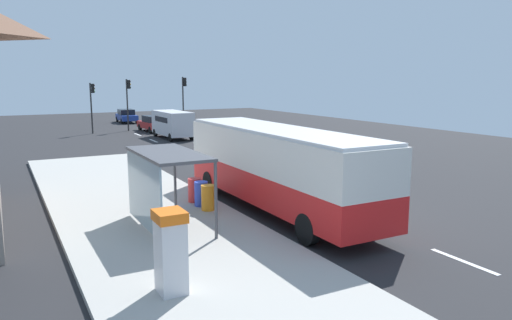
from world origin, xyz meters
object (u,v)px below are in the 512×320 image
at_px(traffic_light_near_side, 184,95).
at_px(bus_shelter, 159,171).
at_px(bus, 277,164).
at_px(sedan_far, 127,116).
at_px(traffic_light_far_side, 92,100).
at_px(traffic_light_median, 128,97).
at_px(ticket_machine, 171,251).
at_px(recycling_bin_blue, 201,194).
at_px(sedan_near, 153,123).
at_px(recycling_bin_red, 195,190).
at_px(recycling_bin_orange, 208,198).
at_px(white_van, 173,123).

xyz_separation_m(traffic_light_near_side, bus_shelter, (-11.91, -30.52, -1.35)).
xyz_separation_m(bus, bus_shelter, (-4.70, -0.44, 0.25)).
height_order(sedan_far, traffic_light_far_side, traffic_light_far_side).
bearing_deg(traffic_light_median, traffic_light_far_side, -167.11).
relative_size(ticket_machine, recycling_bin_blue, 2.04).
distance_m(sedan_near, bus_shelter, 31.69).
height_order(sedan_far, recycling_bin_red, sedan_far).
height_order(sedan_near, recycling_bin_red, sedan_near).
xyz_separation_m(recycling_bin_red, traffic_light_median, (4.60, 29.47, 2.66)).
bearing_deg(traffic_light_far_side, bus, -87.43).
bearing_deg(sedan_far, sedan_near, -90.00).
distance_m(bus, ticket_machine, 8.03).
distance_m(recycling_bin_blue, recycling_bin_red, 0.70).
relative_size(ticket_machine, recycling_bin_orange, 2.04).
xyz_separation_m(recycling_bin_blue, traffic_light_median, (4.60, 30.17, 2.66)).
xyz_separation_m(white_van, ticket_machine, (-9.88, -29.24, -0.17)).
bearing_deg(white_van, sedan_far, 89.65).
bearing_deg(bus, ticket_machine, -138.23).
height_order(bus, traffic_light_near_side, traffic_light_near_side).
bearing_deg(recycling_bin_orange, traffic_light_median, 81.52).
relative_size(bus, recycling_bin_orange, 11.60).
bearing_deg(bus_shelter, traffic_light_near_side, 68.68).
xyz_separation_m(sedan_near, recycling_bin_orange, (-6.50, -29.19, -0.14)).
height_order(sedan_near, recycling_bin_blue, sedan_near).
relative_size(traffic_light_near_side, bus_shelter, 1.30).
height_order(white_van, recycling_bin_orange, white_van).
relative_size(sedan_near, traffic_light_near_side, 0.86).
bearing_deg(ticket_machine, traffic_light_near_side, 69.59).
height_order(bus, sedan_far, bus).
xyz_separation_m(recycling_bin_blue, traffic_light_near_side, (9.70, 28.57, 2.79)).
distance_m(white_van, ticket_machine, 30.87).
distance_m(ticket_machine, traffic_light_median, 37.94).
bearing_deg(traffic_light_far_side, bus_shelter, -96.05).
xyz_separation_m(sedan_far, ticket_machine, (-9.98, -46.08, 0.38)).
bearing_deg(recycling_bin_blue, recycling_bin_orange, -90.00).
bearing_deg(bus, bus_shelter, -174.67).
distance_m(bus, traffic_light_median, 31.78).
xyz_separation_m(bus, white_van, (3.91, 23.91, -0.50)).
bearing_deg(traffic_light_median, sedan_far, 78.15).
bearing_deg(traffic_light_far_side, sedan_near, -9.25).
bearing_deg(traffic_light_median, recycling_bin_red, -98.87).
distance_m(white_van, bus_shelter, 25.84).
bearing_deg(recycling_bin_orange, sedan_near, 77.44).
bearing_deg(bus, recycling_bin_orange, 161.98).
relative_size(sedan_far, recycling_bin_red, 4.71).
height_order(bus, sedan_near, bus).
bearing_deg(recycling_bin_orange, ticket_machine, -119.54).
height_order(ticket_machine, recycling_bin_blue, ticket_machine).
bearing_deg(recycling_bin_red, sedan_far, 80.42).
relative_size(recycling_bin_blue, traffic_light_median, 0.19).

